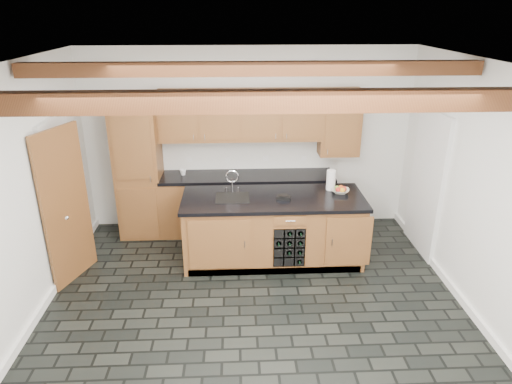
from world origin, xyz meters
TOP-DOWN VIEW (x-y plane):
  - ground at (0.00, 0.00)m, footprint 5.00×5.00m
  - room_shell at (-0.09, 0.53)m, footprint 5.01×5.00m
  - back_cabinetry at (-0.38, 2.24)m, footprint 3.65×0.62m
  - island at (0.31, 1.28)m, footprint 2.48×0.96m
  - faucet at (-0.25, 1.33)m, footprint 0.45×0.40m
  - kitchen_scale at (0.43, 1.23)m, footprint 0.20×0.15m
  - fruit_bowl at (1.23, 1.41)m, footprint 0.30×0.30m
  - fruit_cluster at (1.23, 1.41)m, footprint 0.16×0.17m
  - paper_towel at (1.12, 1.54)m, footprint 0.13×0.13m
  - mug at (-1.00, 2.24)m, footprint 0.13×0.13m

SIDE VIEW (x-z plane):
  - ground at x=0.00m, z-range 0.00..0.00m
  - island at x=0.31m, z-range 0.00..0.93m
  - kitchen_scale at x=0.43m, z-range 0.93..0.99m
  - fruit_bowl at x=1.23m, z-range 0.93..0.99m
  - faucet at x=-0.25m, z-range 0.79..1.14m
  - mug at x=-1.00m, z-range 0.93..1.02m
  - back_cabinetry at x=-0.38m, z-range -0.12..2.08m
  - fruit_cluster at x=1.23m, z-range 0.96..1.03m
  - paper_towel at x=1.12m, z-range 0.93..1.21m
  - room_shell at x=-0.09m, z-range -0.97..4.03m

